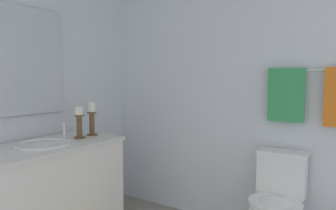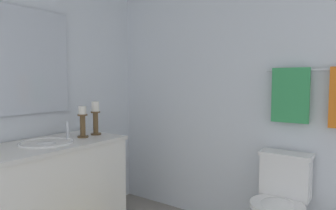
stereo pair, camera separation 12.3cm
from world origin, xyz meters
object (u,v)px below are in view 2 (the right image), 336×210
object	(u,v)px
vanity_cabinet	(48,198)
toilet	(279,207)
sink_basin	(47,148)
candle_holder_short	(83,121)
candle_holder_tall	(96,117)
mirror	(23,61)
towel_bar	(319,70)
towel_near_vanity	(290,95)

from	to	relation	value
vanity_cabinet	toilet	size ratio (longest dim) A/B	1.55
sink_basin	candle_holder_short	world-z (taller)	candle_holder_short
candle_holder_tall	toilet	bearing A→B (deg)	19.56
mirror	towel_bar	world-z (taller)	mirror
towel_bar	toilet	bearing A→B (deg)	-131.40
vanity_cabinet	toilet	xyz separation A→B (m)	(1.45, 0.97, -0.06)
mirror	towel_near_vanity	size ratio (longest dim) A/B	1.96
mirror	towel_near_vanity	distance (m)	2.11
vanity_cabinet	candle_holder_short	size ratio (longest dim) A/B	4.49
toilet	towel_bar	distance (m)	1.07
toilet	towel_bar	world-z (taller)	towel_bar
vanity_cabinet	candle_holder_tall	size ratio (longest dim) A/B	4.03
vanity_cabinet	candle_holder_short	distance (m)	0.64
candle_holder_tall	toilet	world-z (taller)	candle_holder_tall
towel_bar	candle_holder_short	bearing A→B (deg)	-151.41
toilet	vanity_cabinet	bearing A→B (deg)	-146.22
towel_bar	vanity_cabinet	bearing A→B (deg)	-144.09
toilet	candle_holder_tall	bearing A→B (deg)	-160.44
candle_holder_tall	towel_bar	distance (m)	1.83
toilet	sink_basin	bearing A→B (deg)	-146.25
candle_holder_short	toilet	bearing A→B (deg)	24.87
mirror	candle_holder_tall	distance (m)	0.72
sink_basin	towel_near_vanity	xyz separation A→B (m)	(1.45, 1.17, 0.39)
toilet	mirror	bearing A→B (deg)	-150.73
mirror	towel_near_vanity	world-z (taller)	mirror
sink_basin	toilet	world-z (taller)	sink_basin
mirror	towel_bar	size ratio (longest dim) A/B	1.10
candle_holder_short	toilet	world-z (taller)	candle_holder_short
mirror	towel_near_vanity	xyz separation A→B (m)	(1.73, 1.17, -0.27)
candle_holder_tall	towel_near_vanity	bearing A→B (deg)	26.42
vanity_cabinet	mirror	distance (m)	1.08
sink_basin	candle_holder_tall	size ratio (longest dim) A/B	1.39
candle_holder_short	towel_bar	size ratio (longest dim) A/B	0.34
candle_holder_tall	sink_basin	bearing A→B (deg)	-92.52
candle_holder_short	candle_holder_tall	bearing A→B (deg)	94.63
mirror	towel_bar	distance (m)	2.27
sink_basin	candle_holder_short	size ratio (longest dim) A/B	1.55
vanity_cabinet	towel_near_vanity	world-z (taller)	towel_near_vanity
sink_basin	towel_near_vanity	distance (m)	1.91
vanity_cabinet	towel_bar	bearing A→B (deg)	35.91
vanity_cabinet	sink_basin	distance (m)	0.38
sink_basin	candle_holder_tall	bearing A→B (deg)	87.48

